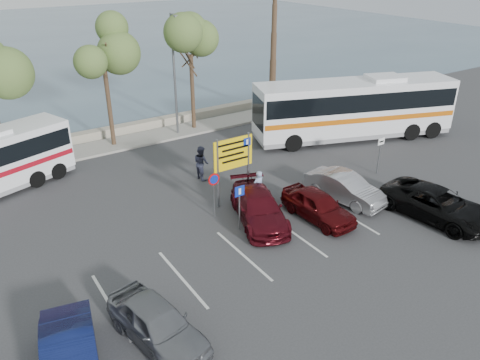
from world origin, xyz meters
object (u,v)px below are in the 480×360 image
car_blue (71,360)px  car_silver_b (345,188)px  car_silver_a (157,323)px  direction_sign (233,158)px  car_maroon (259,207)px  coach_bus_right (354,111)px  pedestrian_near (258,187)px  street_lamp_right (175,70)px  suv_black (437,204)px  car_red (318,206)px  pedestrian_far (201,163)px

car_blue → car_silver_b: size_ratio=1.04×
car_silver_a → direction_sign: bearing=32.2°
car_maroon → coach_bus_right: bearing=44.7°
direction_sign → car_maroon: 2.82m
direction_sign → pedestrian_near: (1.00, -0.77, -1.54)m
street_lamp_right → suv_black: size_ratio=1.50×
car_maroon → street_lamp_right: bearing=100.4°
direction_sign → car_silver_b: bearing=-31.4°
car_red → suv_black: bearing=-34.7°
street_lamp_right → pedestrian_near: bearing=-95.2°
car_maroon → pedestrian_near: size_ratio=2.76×
pedestrian_near → coach_bus_right: bearing=-166.0°
car_maroon → pedestrian_far: (-0.02, 5.54, 0.26)m
car_red → car_maroon: bearing=149.0°
street_lamp_right → car_silver_b: 14.16m
car_maroon → pedestrian_far: 5.55m
suv_black → car_silver_b: 4.42m
street_lamp_right → car_silver_b: bearing=-77.7°
suv_black → car_red: bearing=140.6°
coach_bus_right → car_red: 11.63m
car_blue → street_lamp_right: bearing=66.2°
direction_sign → car_silver_a: size_ratio=0.85×
coach_bus_right → car_silver_b: bearing=-137.5°
street_lamp_right → car_maroon: bearing=-99.0°
car_silver_a → car_blue: 2.78m
car_maroon → suv_black: suv_black is taller
car_maroon → car_red: car_maroon is taller
direction_sign → pedestrian_far: (-0.03, 3.30, -1.45)m
coach_bus_right → pedestrian_far: bearing=180.0°
suv_black → car_silver_b: suv_black is taller
car_silver_a → car_maroon: bearing=21.0°
car_red → pedestrian_near: bearing=115.7°
coach_bus_right → car_silver_a: bearing=-152.2°
street_lamp_right → car_silver_a: (-9.22, -17.02, -3.88)m
coach_bus_right → car_maroon: (-11.76, -5.54, -1.24)m
car_silver_a → car_maroon: car_silver_a is taller
car_blue → pedestrian_far: 14.13m
car_silver_b → pedestrian_near: pedestrian_near is taller
direction_sign → pedestrian_near: 1.99m
car_blue → pedestrian_near: 12.50m
coach_bus_right → car_blue: size_ratio=3.05×
car_blue → car_maroon: bearing=35.4°
car_blue → pedestrian_far: pedestrian_far is taller
car_silver_a → pedestrian_far: (7.19, 10.00, 0.26)m
direction_sign → car_silver_b: 5.98m
street_lamp_right → car_red: street_lamp_right is taller
car_maroon → pedestrian_near: 1.79m
car_silver_a → car_silver_b: car_silver_a is taller
car_silver_b → pedestrian_near: (-3.90, 2.21, 0.17)m
car_maroon → car_red: size_ratio=1.20×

